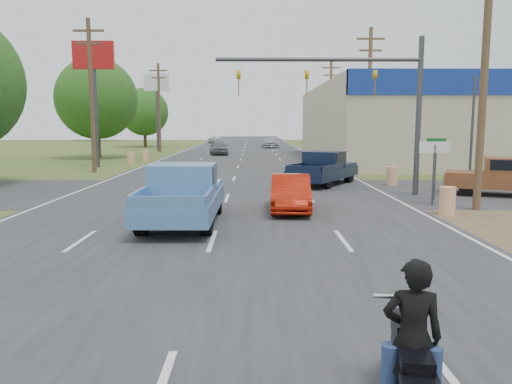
{
  "coord_description": "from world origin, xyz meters",
  "views": [
    {
      "loc": [
        1.12,
        -5.37,
        3.18
      ],
      "look_at": [
        1.21,
        8.49,
        1.3
      ],
      "focal_mm": 35.0,
      "sensor_mm": 36.0,
      "label": 1
    }
  ],
  "objects_px": {
    "rider": "(412,347)",
    "motorcycle": "(412,380)",
    "navy_pickup": "(324,168)",
    "distant_car_grey": "(219,148)",
    "blue_pickup": "(183,193)",
    "distant_car_silver": "(270,142)",
    "red_convertible": "(291,193)",
    "brown_pickup": "(503,177)",
    "distant_car_white": "(214,140)"
  },
  "relations": [
    {
      "from": "rider",
      "to": "motorcycle",
      "type": "bearing_deg",
      "value": 90.0
    },
    {
      "from": "navy_pickup",
      "to": "distant_car_grey",
      "type": "bearing_deg",
      "value": 136.0
    },
    {
      "from": "rider",
      "to": "navy_pickup",
      "type": "distance_m",
      "value": 21.57
    },
    {
      "from": "distant_car_grey",
      "to": "blue_pickup",
      "type": "bearing_deg",
      "value": -96.06
    },
    {
      "from": "motorcycle",
      "to": "distant_car_silver",
      "type": "bearing_deg",
      "value": 98.61
    },
    {
      "from": "red_convertible",
      "to": "brown_pickup",
      "type": "distance_m",
      "value": 10.57
    },
    {
      "from": "navy_pickup",
      "to": "brown_pickup",
      "type": "height_order",
      "value": "navy_pickup"
    },
    {
      "from": "red_convertible",
      "to": "distant_car_white",
      "type": "bearing_deg",
      "value": 99.95
    },
    {
      "from": "rider",
      "to": "brown_pickup",
      "type": "height_order",
      "value": "same"
    },
    {
      "from": "distant_car_silver",
      "to": "distant_car_grey",
      "type": "bearing_deg",
      "value": -111.02
    },
    {
      "from": "brown_pickup",
      "to": "distant_car_white",
      "type": "height_order",
      "value": "brown_pickup"
    },
    {
      "from": "rider",
      "to": "distant_car_silver",
      "type": "bearing_deg",
      "value": -81.38
    },
    {
      "from": "rider",
      "to": "distant_car_silver",
      "type": "height_order",
      "value": "rider"
    },
    {
      "from": "red_convertible",
      "to": "motorcycle",
      "type": "relative_size",
      "value": 1.76
    },
    {
      "from": "rider",
      "to": "brown_pickup",
      "type": "bearing_deg",
      "value": -109.78
    },
    {
      "from": "motorcycle",
      "to": "navy_pickup",
      "type": "distance_m",
      "value": 21.64
    },
    {
      "from": "distant_car_grey",
      "to": "distant_car_silver",
      "type": "height_order",
      "value": "distant_car_silver"
    },
    {
      "from": "red_convertible",
      "to": "motorcycle",
      "type": "xyz_separation_m",
      "value": [
        0.27,
        -13.31,
        -0.15
      ]
    },
    {
      "from": "red_convertible",
      "to": "brown_pickup",
      "type": "relative_size",
      "value": 0.73
    },
    {
      "from": "blue_pickup",
      "to": "distant_car_white",
      "type": "xyz_separation_m",
      "value": [
        -4.39,
        70.32,
        -0.37
      ]
    },
    {
      "from": "blue_pickup",
      "to": "navy_pickup",
      "type": "relative_size",
      "value": 1.04
    },
    {
      "from": "motorcycle",
      "to": "distant_car_white",
      "type": "xyz_separation_m",
      "value": [
        -8.3,
        81.4,
        0.08
      ]
    },
    {
      "from": "red_convertible",
      "to": "blue_pickup",
      "type": "height_order",
      "value": "blue_pickup"
    },
    {
      "from": "rider",
      "to": "distant_car_silver",
      "type": "relative_size",
      "value": 0.31
    },
    {
      "from": "blue_pickup",
      "to": "distant_car_white",
      "type": "height_order",
      "value": "blue_pickup"
    },
    {
      "from": "distant_car_silver",
      "to": "distant_car_white",
      "type": "xyz_separation_m",
      "value": [
        -9.04,
        17.13,
        -0.19
      ]
    },
    {
      "from": "navy_pickup",
      "to": "distant_car_silver",
      "type": "distance_m",
      "value": 42.77
    },
    {
      "from": "blue_pickup",
      "to": "distant_car_white",
      "type": "bearing_deg",
      "value": 94.24
    },
    {
      "from": "red_convertible",
      "to": "distant_car_grey",
      "type": "relative_size",
      "value": 0.91
    },
    {
      "from": "distant_car_white",
      "to": "brown_pickup",
      "type": "bearing_deg",
      "value": 96.5
    },
    {
      "from": "motorcycle",
      "to": "distant_car_white",
      "type": "height_order",
      "value": "distant_car_white"
    },
    {
      "from": "motorcycle",
      "to": "rider",
      "type": "distance_m",
      "value": 0.35
    },
    {
      "from": "blue_pickup",
      "to": "red_convertible",
      "type": "bearing_deg",
      "value": 32.04
    },
    {
      "from": "distant_car_silver",
      "to": "distant_car_white",
      "type": "bearing_deg",
      "value": 117.12
    },
    {
      "from": "distant_car_grey",
      "to": "motorcycle",
      "type": "bearing_deg",
      "value": -91.9
    },
    {
      "from": "navy_pickup",
      "to": "motorcycle",
      "type": "bearing_deg",
      "value": -65.36
    },
    {
      "from": "rider",
      "to": "distant_car_grey",
      "type": "height_order",
      "value": "rider"
    },
    {
      "from": "distant_car_grey",
      "to": "distant_car_silver",
      "type": "bearing_deg",
      "value": 61.52
    },
    {
      "from": "red_convertible",
      "to": "distant_car_silver",
      "type": "relative_size",
      "value": 0.74
    },
    {
      "from": "red_convertible",
      "to": "navy_pickup",
      "type": "bearing_deg",
      "value": 76.85
    },
    {
      "from": "blue_pickup",
      "to": "distant_car_silver",
      "type": "distance_m",
      "value": 53.4
    },
    {
      "from": "red_convertible",
      "to": "navy_pickup",
      "type": "xyz_separation_m",
      "value": [
        2.41,
        8.22,
        0.23
      ]
    },
    {
      "from": "motorcycle",
      "to": "distant_car_white",
      "type": "bearing_deg",
      "value": 105.09
    },
    {
      "from": "blue_pickup",
      "to": "distant_car_grey",
      "type": "height_order",
      "value": "blue_pickup"
    },
    {
      "from": "motorcycle",
      "to": "navy_pickup",
      "type": "bearing_deg",
      "value": 93.58
    },
    {
      "from": "motorcycle",
      "to": "brown_pickup",
      "type": "xyz_separation_m",
      "value": [
        9.54,
        17.22,
        0.35
      ]
    },
    {
      "from": "rider",
      "to": "distant_car_white",
      "type": "xyz_separation_m",
      "value": [
        -8.31,
        81.34,
        -0.26
      ]
    },
    {
      "from": "distant_car_grey",
      "to": "red_convertible",
      "type": "bearing_deg",
      "value": -89.96
    },
    {
      "from": "blue_pickup",
      "to": "distant_car_white",
      "type": "relative_size",
      "value": 1.35
    },
    {
      "from": "brown_pickup",
      "to": "motorcycle",
      "type": "bearing_deg",
      "value": 173.19
    }
  ]
}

